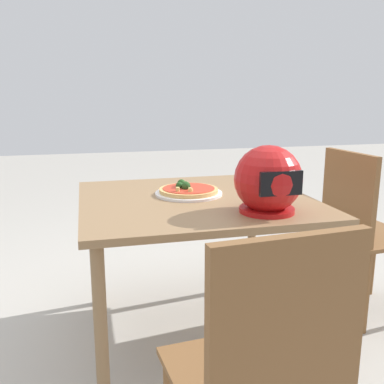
{
  "coord_description": "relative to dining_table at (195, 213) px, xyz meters",
  "views": [
    {
      "loc": [
        0.49,
        1.91,
        1.19
      ],
      "look_at": [
        0.01,
        -0.03,
        0.73
      ],
      "focal_mm": 40.48,
      "sensor_mm": 36.0,
      "label": 1
    }
  ],
  "objects": [
    {
      "name": "ground_plane",
      "position": [
        0.0,
        0.0,
        -0.63
      ],
      "size": [
        14.0,
        14.0,
        0.0
      ],
      "primitive_type": "plane",
      "color": "#B2ADA3"
    },
    {
      "name": "dining_table",
      "position": [
        0.0,
        0.0,
        0.0
      ],
      "size": [
        1.06,
        1.0,
        0.71
      ],
      "color": "olive",
      "rests_on": "ground"
    },
    {
      "name": "pizza_plate",
      "position": [
        0.02,
        -0.07,
        0.08
      ],
      "size": [
        0.32,
        0.32,
        0.01
      ],
      "primitive_type": "cylinder",
      "color": "white",
      "rests_on": "dining_table"
    },
    {
      "name": "chair_side",
      "position": [
        -0.89,
        0.02,
        -0.12
      ],
      "size": [
        0.44,
        0.44,
        0.9
      ],
      "color": "brown",
      "rests_on": "ground"
    },
    {
      "name": "pizza",
      "position": [
        0.02,
        -0.07,
        0.1
      ],
      "size": [
        0.28,
        0.28,
        0.05
      ],
      "color": "tan",
      "rests_on": "pizza_plate"
    },
    {
      "name": "motorcycle_helmet",
      "position": [
        -0.22,
        0.32,
        0.21
      ],
      "size": [
        0.28,
        0.28,
        0.28
      ],
      "color": "#B21414",
      "rests_on": "dining_table"
    },
    {
      "name": "chair_far",
      "position": [
        0.09,
        1.04,
        -0.12
      ],
      "size": [
        0.43,
        0.43,
        0.9
      ],
      "color": "brown",
      "rests_on": "ground"
    }
  ]
}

